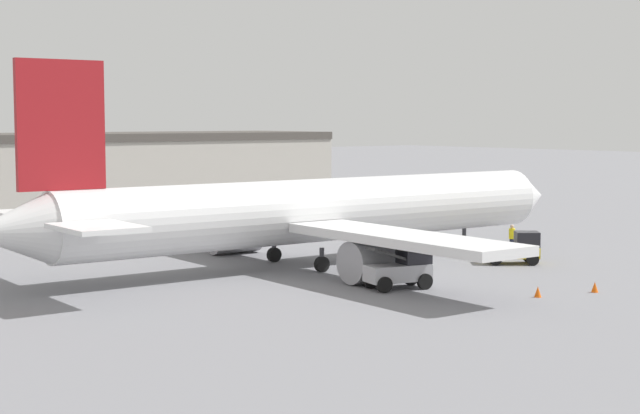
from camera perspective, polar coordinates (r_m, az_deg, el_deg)
ground_plane at (r=59.90m, az=0.00°, el=-3.35°), size 400.00×400.00×0.00m
airplane at (r=58.91m, az=-0.80°, el=-0.32°), size 41.49×34.33×11.83m
ground_crew_worker at (r=66.61m, az=11.10°, el=-1.75°), size 0.40×0.40×1.83m
baggage_tug at (r=61.22m, az=11.38°, el=-2.39°), size 3.45×3.32×1.98m
belt_loader_truck at (r=51.37m, az=4.82°, el=-3.46°), size 3.66×2.45×2.52m
safety_cone_near at (r=52.15m, az=15.70°, el=-4.50°), size 0.36×0.36×0.55m
safety_cone_far at (r=50.04m, az=12.56°, el=-4.84°), size 0.36×0.36×0.55m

